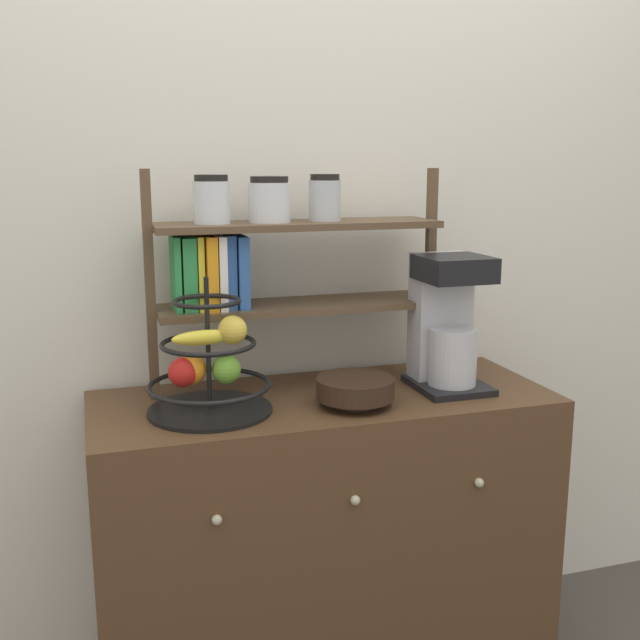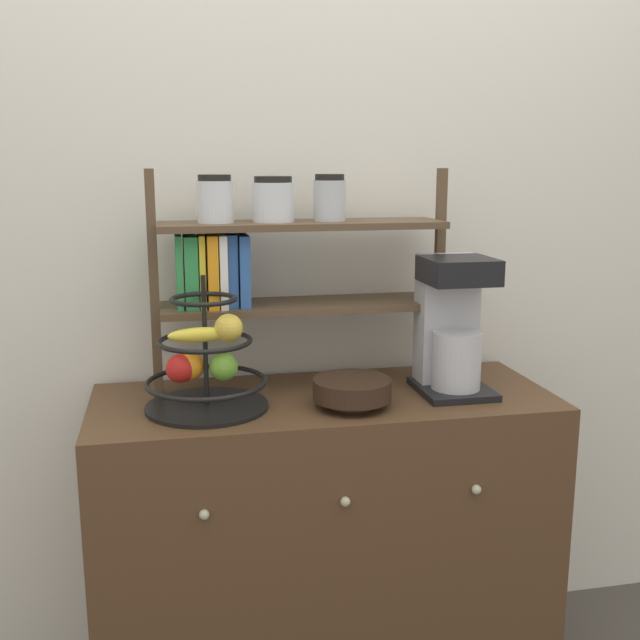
# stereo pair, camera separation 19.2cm
# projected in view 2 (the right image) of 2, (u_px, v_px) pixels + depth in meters

# --- Properties ---
(wall_back) EXTENTS (7.00, 0.05, 2.60)m
(wall_back) POSITION_uv_depth(u_px,v_px,m) (304.00, 212.00, 2.14)
(wall_back) COLOR silver
(wall_back) RESTS_ON ground_plane
(sideboard) EXTENTS (1.20, 0.49, 0.84)m
(sideboard) POSITION_uv_depth(u_px,v_px,m) (324.00, 543.00, 2.05)
(sideboard) COLOR #4C331E
(sideboard) RESTS_ON ground_plane
(coffee_maker) EXTENTS (0.18, 0.22, 0.36)m
(coffee_maker) POSITION_uv_depth(u_px,v_px,m) (452.00, 325.00, 1.98)
(coffee_maker) COLOR black
(coffee_maker) RESTS_ON sideboard
(fruit_stand) EXTENTS (0.31, 0.31, 0.34)m
(fruit_stand) POSITION_uv_depth(u_px,v_px,m) (205.00, 366.00, 1.84)
(fruit_stand) COLOR black
(fruit_stand) RESTS_ON sideboard
(wooden_bowl) EXTENTS (0.20, 0.20, 0.07)m
(wooden_bowl) POSITION_uv_depth(u_px,v_px,m) (352.00, 390.00, 1.87)
(wooden_bowl) COLOR black
(wooden_bowl) RESTS_ON sideboard
(shelf_hutch) EXTENTS (0.80, 0.20, 0.59)m
(shelf_hutch) POSITION_uv_depth(u_px,v_px,m) (267.00, 252.00, 1.97)
(shelf_hutch) COLOR brown
(shelf_hutch) RESTS_ON sideboard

